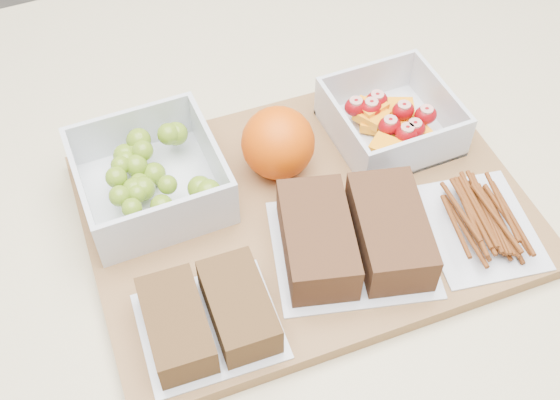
{
  "coord_description": "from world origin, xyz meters",
  "views": [
    {
      "loc": [
        -0.18,
        -0.39,
        1.45
      ],
      "look_at": [
        -0.01,
        -0.0,
        0.93
      ],
      "focal_mm": 45.0,
      "sensor_mm": 36.0,
      "label": 1
    }
  ],
  "objects_px": {
    "sandwich_bag_center": "(354,236)",
    "pretzel_bag": "(481,219)",
    "grape_container": "(151,176)",
    "orange": "(278,143)",
    "sandwich_bag_left": "(208,316)",
    "cutting_board": "(307,212)",
    "fruit_container": "(390,121)"
  },
  "relations": [
    {
      "from": "sandwich_bag_left",
      "to": "sandwich_bag_center",
      "type": "bearing_deg",
      "value": 9.4
    },
    {
      "from": "fruit_container",
      "to": "sandwich_bag_left",
      "type": "xyz_separation_m",
      "value": [
        -0.25,
        -0.14,
        -0.0
      ]
    },
    {
      "from": "orange",
      "to": "pretzel_bag",
      "type": "xyz_separation_m",
      "value": [
        0.15,
        -0.14,
        -0.02
      ]
    },
    {
      "from": "sandwich_bag_left",
      "to": "sandwich_bag_center",
      "type": "relative_size",
      "value": 0.71
    },
    {
      "from": "grape_container",
      "to": "orange",
      "type": "relative_size",
      "value": 1.83
    },
    {
      "from": "cutting_board",
      "to": "sandwich_bag_left",
      "type": "distance_m",
      "value": 0.16
    },
    {
      "from": "cutting_board",
      "to": "grape_container",
      "type": "relative_size",
      "value": 3.14
    },
    {
      "from": "orange",
      "to": "sandwich_bag_center",
      "type": "height_order",
      "value": "orange"
    },
    {
      "from": "grape_container",
      "to": "pretzel_bag",
      "type": "relative_size",
      "value": 0.97
    },
    {
      "from": "sandwich_bag_left",
      "to": "pretzel_bag",
      "type": "distance_m",
      "value": 0.27
    },
    {
      "from": "cutting_board",
      "to": "sandwich_bag_left",
      "type": "height_order",
      "value": "sandwich_bag_left"
    },
    {
      "from": "pretzel_bag",
      "to": "sandwich_bag_left",
      "type": "bearing_deg",
      "value": -179.97
    },
    {
      "from": "grape_container",
      "to": "sandwich_bag_center",
      "type": "xyz_separation_m",
      "value": [
        0.15,
        -0.14,
        -0.0
      ]
    },
    {
      "from": "cutting_board",
      "to": "orange",
      "type": "distance_m",
      "value": 0.07
    },
    {
      "from": "sandwich_bag_center",
      "to": "pretzel_bag",
      "type": "distance_m",
      "value": 0.12
    },
    {
      "from": "orange",
      "to": "pretzel_bag",
      "type": "distance_m",
      "value": 0.21
    },
    {
      "from": "fruit_container",
      "to": "sandwich_bag_left",
      "type": "relative_size",
      "value": 0.97
    },
    {
      "from": "sandwich_bag_center",
      "to": "pretzel_bag",
      "type": "relative_size",
      "value": 1.26
    },
    {
      "from": "grape_container",
      "to": "orange",
      "type": "height_order",
      "value": "orange"
    },
    {
      "from": "fruit_container",
      "to": "grape_container",
      "type": "bearing_deg",
      "value": 175.5
    },
    {
      "from": "orange",
      "to": "sandwich_bag_left",
      "type": "xyz_separation_m",
      "value": [
        -0.13,
        -0.15,
        -0.02
      ]
    },
    {
      "from": "orange",
      "to": "sandwich_bag_center",
      "type": "xyz_separation_m",
      "value": [
        0.02,
        -0.12,
        -0.01
      ]
    },
    {
      "from": "grape_container",
      "to": "sandwich_bag_center",
      "type": "height_order",
      "value": "grape_container"
    },
    {
      "from": "pretzel_bag",
      "to": "sandwich_bag_center",
      "type": "bearing_deg",
      "value": 168.6
    },
    {
      "from": "grape_container",
      "to": "cutting_board",
      "type": "bearing_deg",
      "value": -30.22
    },
    {
      "from": "fruit_container",
      "to": "orange",
      "type": "bearing_deg",
      "value": 179.1
    },
    {
      "from": "orange",
      "to": "pretzel_bag",
      "type": "bearing_deg",
      "value": -44.87
    },
    {
      "from": "grape_container",
      "to": "sandwich_bag_center",
      "type": "bearing_deg",
      "value": -42.71
    },
    {
      "from": "cutting_board",
      "to": "fruit_container",
      "type": "bearing_deg",
      "value": 27.45
    },
    {
      "from": "cutting_board",
      "to": "fruit_container",
      "type": "relative_size",
      "value": 3.5
    },
    {
      "from": "cutting_board",
      "to": "pretzel_bag",
      "type": "xyz_separation_m",
      "value": [
        0.14,
        -0.09,
        0.02
      ]
    },
    {
      "from": "sandwich_bag_left",
      "to": "pretzel_bag",
      "type": "bearing_deg",
      "value": 0.03
    }
  ]
}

